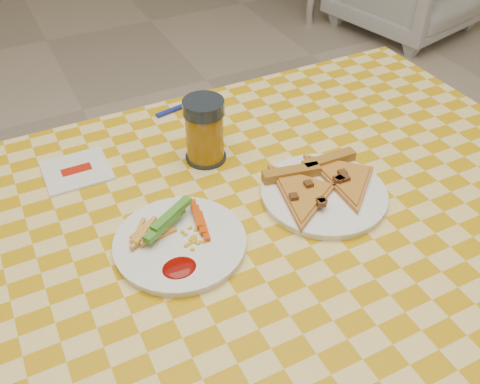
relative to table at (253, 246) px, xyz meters
The scene contains 8 objects.
table is the anchor object (origin of this frame).
plate_left 0.16m from the table, behind, with size 0.21×0.21×0.01m, color white.
plate_right 0.16m from the table, ahead, with size 0.22×0.22×0.01m, color white.
fries_veggies 0.18m from the table, behind, with size 0.17×0.15×0.04m.
pizza_slices 0.17m from the table, ahead, with size 0.25×0.23×0.02m.
drink_glass 0.24m from the table, 91.24° to the left, with size 0.08×0.08×0.13m.
napkin 0.37m from the table, 132.74° to the left, with size 0.12×0.11×0.01m.
fork 0.40m from the table, 85.63° to the left, with size 0.14×0.04×0.01m.
Camera 1 is at (-0.33, -0.60, 1.39)m, focal length 40.00 mm.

